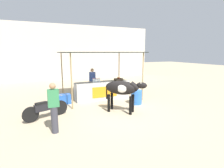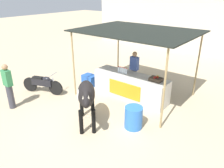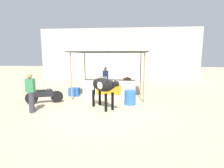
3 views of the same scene
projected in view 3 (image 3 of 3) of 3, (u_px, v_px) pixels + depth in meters
The scene contains 12 objects.
ground_plane at pixel (104, 107), 8.14m from camera, with size 60.00×60.00×0.00m, color tan.
building_wall_far at pixel (118, 54), 17.70m from camera, with size 16.00×0.50×5.06m, color beige.
stall_counter at pixel (109, 88), 10.22m from camera, with size 3.00×0.82×0.96m.
stall_awning at pixel (110, 54), 10.19m from camera, with size 4.20×3.20×2.59m.
water_bottle_row at pixel (103, 78), 10.11m from camera, with size 0.43×0.07×0.25m.
fruit_crate at pixel (127, 79), 10.08m from camera, with size 0.44×0.32×0.18m.
vendor_behind_counter at pixel (106, 80), 10.93m from camera, with size 0.34×0.22×1.65m.
cooler_box at pixel (74, 92), 10.37m from camera, with size 0.60×0.44×0.48m, color blue.
water_barrel at pixel (130, 97), 8.52m from camera, with size 0.55×0.55×0.70m, color blue.
cow at pixel (103, 86), 7.76m from camera, with size 1.54×1.55×1.44m.
motorcycle_parked at pixel (45, 95), 8.72m from camera, with size 1.71×0.81×0.90m.
passerby_on_street at pixel (31, 93), 7.21m from camera, with size 0.34×0.22×1.65m.
Camera 3 is at (1.17, -7.78, 2.37)m, focal length 28.00 mm.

